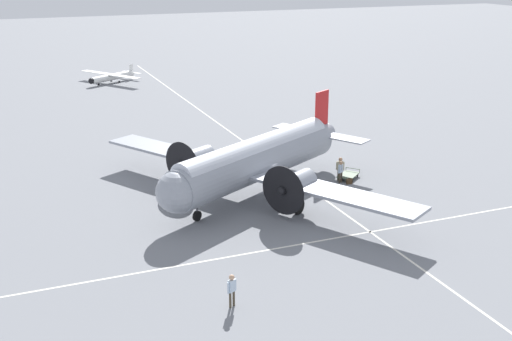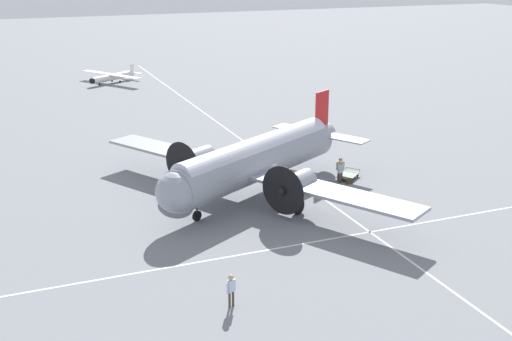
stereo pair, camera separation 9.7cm
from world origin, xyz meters
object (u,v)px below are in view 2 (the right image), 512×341
at_px(light_aircraft_distant, 112,77).
at_px(airliner_main, 252,161).
at_px(ramp_agent, 340,167).
at_px(passenger_boarding, 341,170).
at_px(baggage_cart, 348,175).
at_px(crew_foreground, 231,287).
at_px(suitcase_near_door, 349,181).

bearing_deg(light_aircraft_distant, airliner_main, 59.72).
relative_size(ramp_agent, light_aircraft_distant, 0.20).
bearing_deg(ramp_agent, passenger_boarding, 102.65).
xyz_separation_m(passenger_boarding, baggage_cart, (-1.04, -0.61, -0.77)).
relative_size(crew_foreground, ramp_agent, 0.93).
bearing_deg(passenger_boarding, baggage_cart, -176.94).
bearing_deg(crew_foreground, baggage_cart, 18.83).
height_order(airliner_main, ramp_agent, airliner_main).
bearing_deg(airliner_main, suitcase_near_door, 147.58).
bearing_deg(airliner_main, baggage_cart, 155.56).
bearing_deg(light_aircraft_distant, ramp_agent, 68.75).
height_order(passenger_boarding, light_aircraft_distant, light_aircraft_distant).
height_order(ramp_agent, baggage_cart, ramp_agent).
relative_size(passenger_boarding, baggage_cart, 0.74).
distance_m(airliner_main, ramp_agent, 7.60).
bearing_deg(ramp_agent, suitcase_near_door, 146.66).
bearing_deg(crew_foreground, passenger_boarding, 19.70).
distance_m(airliner_main, baggage_cart, 8.68).
bearing_deg(passenger_boarding, crew_foreground, 18.07).
bearing_deg(light_aircraft_distant, suitcase_near_door, 68.93).
relative_size(passenger_boarding, suitcase_near_door, 3.65).
bearing_deg(suitcase_near_door, light_aircraft_distant, -78.64).
distance_m(crew_foreground, suitcase_near_door, 19.61).
bearing_deg(suitcase_near_door, baggage_cart, -116.06).
height_order(suitcase_near_door, baggage_cart, baggage_cart).
height_order(ramp_agent, light_aircraft_distant, light_aircraft_distant).
bearing_deg(crew_foreground, ramp_agent, 20.11).
bearing_deg(suitcase_near_door, crew_foreground, 43.30).
distance_m(ramp_agent, light_aircraft_distant, 47.45).
xyz_separation_m(crew_foreground, suitcase_near_door, (-14.26, -13.44, -0.85)).
bearing_deg(baggage_cart, light_aircraft_distant, -116.83).
height_order(airliner_main, suitcase_near_door, airliner_main).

